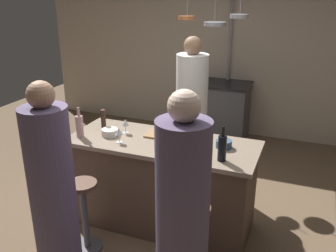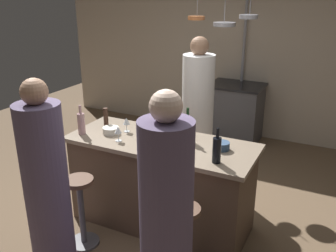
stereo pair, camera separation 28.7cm
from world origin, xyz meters
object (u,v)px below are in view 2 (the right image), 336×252
Objects in this scene: wine_glass_near_left_guest at (126,122)px; cutting_board at (163,135)px; stove_range at (235,113)px; wine_bottle_white at (176,132)px; mixing_bowl_steel at (174,150)px; chef at (197,117)px; mixing_bowl_ceramic at (111,130)px; wine_bottle_red at (187,128)px; bar_stool_left at (81,209)px; pepper_mill at (106,118)px; guest_left at (47,189)px; wine_glass_near_right_guest at (118,131)px; wine_bottle_dark at (217,149)px; wine_bottle_rose at (81,123)px; bar_stool_right at (183,241)px; guest_right at (166,222)px; mixing_bowl_blue at (222,146)px.

cutting_board is at bearing 9.85° from wine_glass_near_left_guest.
stove_range is 2.55m from wine_bottle_white.
wine_glass_near_left_guest is 1.03× the size of mixing_bowl_steel.
chef is 1.18m from mixing_bowl_ceramic.
bar_stool_left is at bearing -133.44° from wine_bottle_red.
pepper_mill reaches higher than stove_range.
guest_left is 7.89× the size of pepper_mill.
wine_glass_near_right_guest reaches higher than stove_range.
wine_bottle_red reaches higher than bar_stool_left.
wine_bottle_white is at bearing 159.40° from wine_bottle_dark.
stove_range is 0.51× the size of chef.
stove_range is 2.40m from wine_bottle_red.
wine_bottle_rose is (-1.39, 0.01, -0.00)m from wine_bottle_dark.
mixing_bowl_steel is (-0.29, 0.42, 0.56)m from bar_stool_right.
chef reaches higher than bar_stool_left.
wine_bottle_rose is 1.84× the size of mixing_bowl_ceramic.
wine_bottle_red is at bearing 46.56° from bar_stool_left.
mixing_bowl_steel is at bearing 111.98° from guest_right.
mixing_bowl_steel is at bearing -10.87° from mixing_bowl_ceramic.
chef is 8.34× the size of pepper_mill.
wine_bottle_white is at bearing -86.06° from stove_range.
bar_stool_left is (-1.04, 0.36, -0.41)m from guest_right.
bar_stool_left is 4.81× the size of mixing_bowl_steel.
bar_stool_left is 1.01m from mixing_bowl_steel.
wine_glass_near_right_guest is at bearing -164.27° from wine_bottle_white.
mixing_bowl_steel reaches higher than bar_stool_right.
mixing_bowl_blue is (0.57, -2.38, 0.49)m from stove_range.
wine_bottle_rose is 0.44m from wine_glass_near_left_guest.
guest_right reaches higher than wine_bottle_white.
mixing_bowl_steel is at bearing -69.05° from wine_bottle_white.
mixing_bowl_steel is 0.43m from mixing_bowl_blue.
wine_glass_near_left_guest is at bearing -111.07° from chef.
cutting_board is at bearing -179.45° from wine_bottle_red.
bar_stool_left is 0.93m from wine_glass_near_left_guest.
guest_right is 0.82m from wine_bottle_dark.
wine_bottle_dark is (0.07, 0.78, 0.23)m from guest_right.
chef is 12.20× the size of mixing_bowl_blue.
pepper_mill is 0.88m from wine_bottle_red.
wine_bottle_rose is at bearing 179.33° from mixing_bowl_steel.
pepper_mill reaches higher than wine_glass_near_left_guest.
wine_glass_near_right_guest is at bearing 1.21° from wine_bottle_rose.
mixing_bowl_blue is at bearing 0.61° from wine_glass_near_left_guest.
guest_right reaches higher than wine_glass_near_left_guest.
guest_left is at bearing -135.53° from mixing_bowl_blue.
guest_left is at bearing -81.08° from pepper_mill.
bar_stool_left is at bearing -96.51° from wine_glass_near_left_guest.
wine_bottle_white is (0.84, -0.09, 0.02)m from pepper_mill.
cutting_board is at bearing 130.69° from mixing_bowl_steel.
pepper_mill is 0.84m from wine_bottle_white.
guest_right is 12.02× the size of mixing_bowl_steel.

